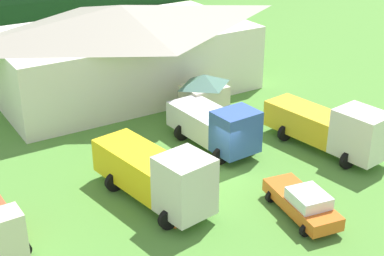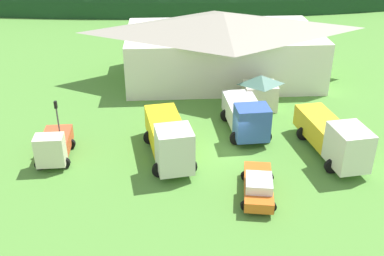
{
  "view_description": "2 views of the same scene",
  "coord_description": "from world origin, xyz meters",
  "px_view_note": "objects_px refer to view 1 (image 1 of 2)",
  "views": [
    {
      "loc": [
        -17.02,
        -23.9,
        16.53
      ],
      "look_at": [
        0.22,
        3.73,
        1.42
      ],
      "focal_mm": 52.73,
      "sensor_mm": 36.0,
      "label": 1
    },
    {
      "loc": [
        -4.96,
        -30.39,
        18.04
      ],
      "look_at": [
        -3.05,
        -0.15,
        2.17
      ],
      "focal_mm": 42.9,
      "sensor_mm": 36.0,
      "label": 2
    }
  ],
  "objects_px": {
    "depot_building": "(123,48)",
    "heavy_rig_striped": "(332,127)",
    "play_shed_cream": "(204,95)",
    "traffic_cone_near_pickup": "(175,228)",
    "service_pickup_orange": "(303,203)",
    "box_truck_blue": "(216,125)",
    "flatbed_truck_yellow": "(157,174)"
  },
  "relations": [
    {
      "from": "depot_building",
      "to": "heavy_rig_striped",
      "type": "distance_m",
      "value": 18.11
    },
    {
      "from": "box_truck_blue",
      "to": "traffic_cone_near_pickup",
      "type": "distance_m",
      "value": 9.41
    },
    {
      "from": "depot_building",
      "to": "traffic_cone_near_pickup",
      "type": "bearing_deg",
      "value": -108.52
    },
    {
      "from": "flatbed_truck_yellow",
      "to": "service_pickup_orange",
      "type": "height_order",
      "value": "flatbed_truck_yellow"
    },
    {
      "from": "flatbed_truck_yellow",
      "to": "depot_building",
      "type": "bearing_deg",
      "value": 151.32
    },
    {
      "from": "depot_building",
      "to": "service_pickup_orange",
      "type": "distance_m",
      "value": 21.66
    },
    {
      "from": "box_truck_blue",
      "to": "heavy_rig_striped",
      "type": "height_order",
      "value": "heavy_rig_striped"
    },
    {
      "from": "service_pickup_orange",
      "to": "box_truck_blue",
      "type": "bearing_deg",
      "value": -174.77
    },
    {
      "from": "traffic_cone_near_pickup",
      "to": "box_truck_blue",
      "type": "bearing_deg",
      "value": 42.94
    },
    {
      "from": "play_shed_cream",
      "to": "traffic_cone_near_pickup",
      "type": "relative_size",
      "value": 5.44
    },
    {
      "from": "play_shed_cream",
      "to": "flatbed_truck_yellow",
      "type": "height_order",
      "value": "flatbed_truck_yellow"
    },
    {
      "from": "flatbed_truck_yellow",
      "to": "box_truck_blue",
      "type": "distance_m",
      "value": 7.43
    },
    {
      "from": "flatbed_truck_yellow",
      "to": "traffic_cone_near_pickup",
      "type": "distance_m",
      "value": 3.09
    },
    {
      "from": "flatbed_truck_yellow",
      "to": "heavy_rig_striped",
      "type": "height_order",
      "value": "flatbed_truck_yellow"
    },
    {
      "from": "box_truck_blue",
      "to": "traffic_cone_near_pickup",
      "type": "relative_size",
      "value": 11.72
    },
    {
      "from": "flatbed_truck_yellow",
      "to": "service_pickup_orange",
      "type": "distance_m",
      "value": 7.72
    },
    {
      "from": "depot_building",
      "to": "heavy_rig_striped",
      "type": "xyz_separation_m",
      "value": [
        6.33,
        -16.86,
        -1.88
      ]
    },
    {
      "from": "play_shed_cream",
      "to": "traffic_cone_near_pickup",
      "type": "height_order",
      "value": "play_shed_cream"
    },
    {
      "from": "depot_building",
      "to": "play_shed_cream",
      "type": "distance_m",
      "value": 8.55
    },
    {
      "from": "depot_building",
      "to": "heavy_rig_striped",
      "type": "relative_size",
      "value": 2.47
    },
    {
      "from": "box_truck_blue",
      "to": "depot_building",
      "type": "bearing_deg",
      "value": 178.66
    },
    {
      "from": "service_pickup_orange",
      "to": "depot_building",
      "type": "bearing_deg",
      "value": -171.1
    },
    {
      "from": "heavy_rig_striped",
      "to": "flatbed_truck_yellow",
      "type": "bearing_deg",
      "value": -100.0
    },
    {
      "from": "service_pickup_orange",
      "to": "traffic_cone_near_pickup",
      "type": "bearing_deg",
      "value": -103.57
    },
    {
      "from": "depot_building",
      "to": "box_truck_blue",
      "type": "distance_m",
      "value": 12.73
    },
    {
      "from": "play_shed_cream",
      "to": "box_truck_blue",
      "type": "height_order",
      "value": "play_shed_cream"
    },
    {
      "from": "box_truck_blue",
      "to": "heavy_rig_striped",
      "type": "xyz_separation_m",
      "value": [
        5.87,
        -4.3,
        0.12
      ]
    },
    {
      "from": "play_shed_cream",
      "to": "flatbed_truck_yellow",
      "type": "relative_size",
      "value": 0.39
    },
    {
      "from": "heavy_rig_striped",
      "to": "service_pickup_orange",
      "type": "height_order",
      "value": "heavy_rig_striped"
    },
    {
      "from": "depot_building",
      "to": "traffic_cone_near_pickup",
      "type": "xyz_separation_m",
      "value": [
        -6.32,
        -18.88,
        -3.58
      ]
    },
    {
      "from": "play_shed_cream",
      "to": "traffic_cone_near_pickup",
      "type": "distance_m",
      "value": 14.18
    },
    {
      "from": "flatbed_truck_yellow",
      "to": "play_shed_cream",
      "type": "bearing_deg",
      "value": 126.13
    }
  ]
}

